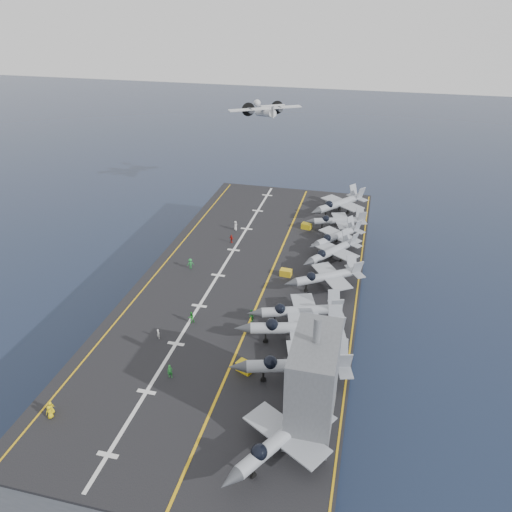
% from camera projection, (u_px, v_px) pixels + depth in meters
% --- Properties ---
extents(ground, '(500.00, 500.00, 0.00)m').
position_uv_depth(ground, '(251.00, 327.00, 92.69)').
color(ground, '#142135').
rests_on(ground, ground).
extents(hull, '(36.00, 90.00, 10.00)m').
position_uv_depth(hull, '(251.00, 305.00, 90.31)').
color(hull, '#56595E').
rests_on(hull, ground).
extents(flight_deck, '(38.00, 92.00, 0.40)m').
position_uv_depth(flight_deck, '(251.00, 280.00, 87.84)').
color(flight_deck, black).
rests_on(flight_deck, hull).
extents(foul_line, '(0.35, 90.00, 0.02)m').
position_uv_depth(foul_line, '(267.00, 281.00, 87.10)').
color(foul_line, gold).
rests_on(foul_line, flight_deck).
extents(landing_centerline, '(0.50, 90.00, 0.02)m').
position_uv_depth(landing_centerline, '(218.00, 275.00, 88.99)').
color(landing_centerline, silver).
rests_on(landing_centerline, flight_deck).
extents(deck_edge_port, '(0.25, 90.00, 0.02)m').
position_uv_depth(deck_edge_port, '(161.00, 268.00, 91.30)').
color(deck_edge_port, gold).
rests_on(deck_edge_port, flight_deck).
extents(deck_edge_stbd, '(0.25, 90.00, 0.02)m').
position_uv_depth(deck_edge_stbd, '(357.00, 293.00, 83.84)').
color(deck_edge_stbd, gold).
rests_on(deck_edge_stbd, flight_deck).
extents(island_superstructure, '(5.00, 10.00, 15.00)m').
position_uv_depth(island_superstructure, '(314.00, 374.00, 55.40)').
color(island_superstructure, '#56595E').
rests_on(island_superstructure, flight_deck).
extents(fighter_jet_0, '(16.55, 18.27, 5.28)m').
position_uv_depth(fighter_jet_0, '(281.00, 437.00, 53.74)').
color(fighter_jet_0, '#9AA1AB').
rests_on(fighter_jet_0, flight_deck).
extents(fighter_jet_1, '(17.96, 14.36, 5.45)m').
position_uv_depth(fighter_jet_1, '(297.00, 364.00, 63.92)').
color(fighter_jet_1, '#9CA4AD').
rests_on(fighter_jet_1, flight_deck).
extents(fighter_jet_2, '(17.78, 14.05, 5.44)m').
position_uv_depth(fighter_jet_2, '(296.00, 327.00, 70.96)').
color(fighter_jet_2, '#99A2A8').
rests_on(fighter_jet_2, flight_deck).
extents(fighter_jet_3, '(16.66, 13.66, 4.98)m').
position_uv_depth(fighter_jet_3, '(301.00, 310.00, 75.09)').
color(fighter_jet_3, gray).
rests_on(fighter_jet_3, flight_deck).
extents(fighter_jet_4, '(16.73, 15.36, 4.83)m').
position_uv_depth(fighter_jet_4, '(327.00, 276.00, 84.18)').
color(fighter_jet_4, gray).
rests_on(fighter_jet_4, flight_deck).
extents(fighter_jet_5, '(15.30, 16.47, 4.76)m').
position_uv_depth(fighter_jet_5, '(332.00, 251.00, 92.27)').
color(fighter_jet_5, gray).
rests_on(fighter_jet_5, flight_deck).
extents(fighter_jet_6, '(15.15, 15.98, 4.63)m').
position_uv_depth(fighter_jet_6, '(337.00, 235.00, 98.00)').
color(fighter_jet_6, '#8C949A').
rests_on(fighter_jet_6, flight_deck).
extents(fighter_jet_7, '(14.75, 11.99, 4.43)m').
position_uv_depth(fighter_jet_7, '(339.00, 220.00, 104.76)').
color(fighter_jet_7, '#9CA6AC').
rests_on(fighter_jet_7, flight_deck).
extents(fighter_jet_8, '(17.60, 18.41, 5.34)m').
position_uv_depth(fighter_jet_8, '(340.00, 203.00, 111.91)').
color(fighter_jet_8, '#A0A7B2').
rests_on(fighter_jet_8, flight_deck).
extents(tow_cart_a, '(2.56, 2.16, 1.31)m').
position_uv_depth(tow_cart_a, '(245.00, 367.00, 66.59)').
color(tow_cart_a, gold).
rests_on(tow_cart_a, flight_deck).
extents(tow_cart_b, '(2.12, 1.48, 1.21)m').
position_uv_depth(tow_cart_b, '(286.00, 273.00, 88.64)').
color(tow_cart_b, gold).
rests_on(tow_cart_b, flight_deck).
extents(tow_cart_c, '(2.27, 1.71, 1.23)m').
position_uv_depth(tow_cart_c, '(306.00, 226.00, 105.90)').
color(tow_cart_c, gold).
rests_on(tow_cart_c, flight_deck).
extents(crew_0, '(1.18, 1.29, 1.79)m').
position_uv_depth(crew_0, '(50.00, 412.00, 59.20)').
color(crew_0, yellow).
rests_on(crew_0, flight_deck).
extents(crew_1, '(1.10, 1.14, 1.59)m').
position_uv_depth(crew_1, '(158.00, 334.00, 72.69)').
color(crew_1, silver).
rests_on(crew_1, flight_deck).
extents(crew_2, '(1.36, 1.27, 1.89)m').
position_uv_depth(crew_2, '(191.00, 317.00, 76.10)').
color(crew_2, '#219129').
rests_on(crew_2, flight_deck).
extents(crew_3, '(1.41, 1.28, 1.96)m').
position_uv_depth(crew_3, '(190.00, 264.00, 90.77)').
color(crew_3, '#1B7E31').
rests_on(crew_3, flight_deck).
extents(crew_4, '(1.24, 1.08, 1.75)m').
position_uv_depth(crew_4, '(231.00, 239.00, 99.95)').
color(crew_4, '#B2140D').
rests_on(crew_4, flight_deck).
extents(crew_5, '(0.81, 1.22, 2.02)m').
position_uv_depth(crew_5, '(236.00, 226.00, 105.16)').
color(crew_5, silver).
rests_on(crew_5, flight_deck).
extents(crew_6, '(1.30, 0.99, 1.96)m').
position_uv_depth(crew_6, '(170.00, 371.00, 65.32)').
color(crew_6, '#268C33').
rests_on(crew_6, flight_deck).
extents(crew_7, '(1.02, 1.35, 2.04)m').
position_uv_depth(crew_7, '(251.00, 316.00, 76.35)').
color(crew_7, '#268C33').
rests_on(crew_7, flight_deck).
extents(transport_plane, '(24.30, 22.12, 4.75)m').
position_uv_depth(transport_plane, '(265.00, 113.00, 134.05)').
color(transport_plane, white).
extents(crew_8, '(1.18, 1.29, 1.79)m').
position_uv_depth(crew_8, '(51.00, 408.00, 59.82)').
color(crew_8, yellow).
rests_on(crew_8, flight_deck).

